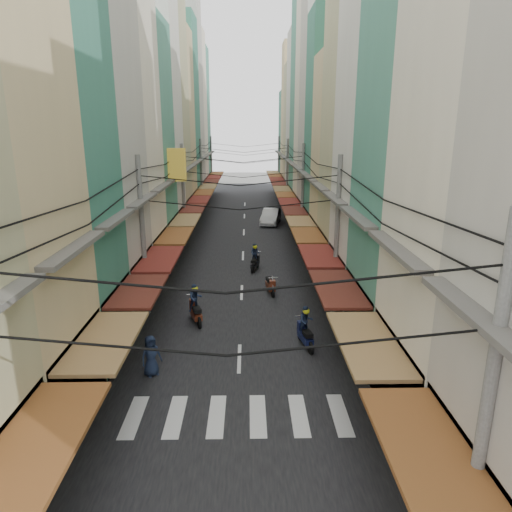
{
  "coord_description": "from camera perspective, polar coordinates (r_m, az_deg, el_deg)",
  "views": [
    {
      "loc": [
        0.4,
        -19.42,
        9.48
      ],
      "look_at": [
        0.83,
        4.63,
        2.65
      ],
      "focal_mm": 32.0,
      "sensor_mm": 36.0,
      "label": 1
    }
  ],
  "objects": [
    {
      "name": "sidewalk_left",
      "position": [
        41.12,
        -10.66,
        2.29
      ],
      "size": [
        3.0,
        80.0,
        0.06
      ],
      "primitive_type": "cube",
      "color": "gray",
      "rests_on": "ground"
    },
    {
      "name": "building_row_left",
      "position": [
        36.94,
        -14.6,
        15.83
      ],
      "size": [
        7.8,
        67.67,
        23.7
      ],
      "color": "silver",
      "rests_on": "ground"
    },
    {
      "name": "traffic_sign",
      "position": [
        16.32,
        16.64,
        -11.22
      ],
      "size": [
        0.1,
        0.67,
        3.05
      ],
      "color": "gray",
      "rests_on": "ground"
    },
    {
      "name": "road",
      "position": [
        40.55,
        -1.55,
        2.34
      ],
      "size": [
        10.0,
        80.0,
        0.02
      ],
      "primitive_type": "cube",
      "color": "black",
      "rests_on": "ground"
    },
    {
      "name": "sidewalk_right",
      "position": [
        41.0,
        7.58,
        2.39
      ],
      "size": [
        3.0,
        80.0,
        0.06
      ],
      "primitive_type": "cube",
      "color": "gray",
      "rests_on": "ground"
    },
    {
      "name": "ground",
      "position": [
        21.62,
        -2.0,
        -10.16
      ],
      "size": [
        160.0,
        160.0,
        0.0
      ],
      "primitive_type": "plane",
      "color": "slate",
      "rests_on": "ground"
    },
    {
      "name": "bicycle",
      "position": [
        21.43,
        17.13,
        -11.16
      ],
      "size": [
        1.45,
        0.55,
        0.99
      ],
      "primitive_type": "imported",
      "rotation": [
        0.0,
        0.0,
        1.56
      ],
      "color": "black",
      "rests_on": "ground"
    },
    {
      "name": "moving_scooters",
      "position": [
        24.86,
        -0.62,
        -5.12
      ],
      "size": [
        5.73,
        13.22,
        2.01
      ],
      "color": "black",
      "rests_on": "ground"
    },
    {
      "name": "building_row_right",
      "position": [
        36.65,
        11.23,
        15.46
      ],
      "size": [
        7.8,
        68.98,
        22.59
      ],
      "color": "#387C65",
      "rests_on": "ground"
    },
    {
      "name": "utility_poles",
      "position": [
        34.56,
        -1.71,
        11.05
      ],
      "size": [
        10.2,
        66.13,
        8.2
      ],
      "color": "gray",
      "rests_on": "ground"
    },
    {
      "name": "white_car",
      "position": [
        46.3,
        1.86,
        4.03
      ],
      "size": [
        5.65,
        3.05,
        1.89
      ],
      "primitive_type": "imported",
      "rotation": [
        0.0,
        0.0,
        -0.18
      ],
      "color": "silver",
      "rests_on": "ground"
    },
    {
      "name": "pedestrians",
      "position": [
        23.96,
        -13.06,
        -5.2
      ],
      "size": [
        12.81,
        24.2,
        2.22
      ],
      "color": "#26202A",
      "rests_on": "ground"
    },
    {
      "name": "market_umbrella",
      "position": [
        18.67,
        16.0,
        -7.72
      ],
      "size": [
        2.38,
        2.38,
        2.51
      ],
      "color": "#B2B2B7",
      "rests_on": "ground"
    },
    {
      "name": "crosswalk",
      "position": [
        16.42,
        -2.36,
        -19.3
      ],
      "size": [
        7.55,
        2.4,
        0.01
      ],
      "color": "silver",
      "rests_on": "ground"
    },
    {
      "name": "parked_scooters",
      "position": [
        18.03,
        9.84,
        -14.34
      ],
      "size": [
        12.83,
        13.6,
        1.02
      ],
      "color": "black",
      "rests_on": "ground"
    }
  ]
}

